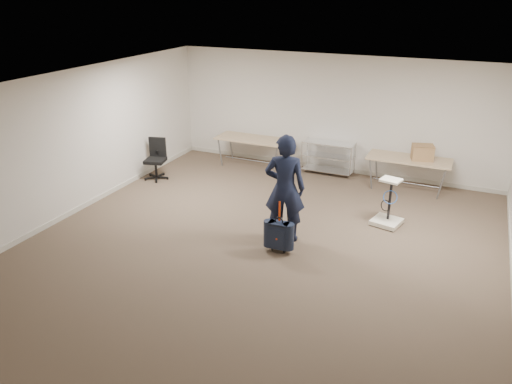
% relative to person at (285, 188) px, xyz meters
% --- Properties ---
extents(ground, '(9.00, 9.00, 0.00)m').
position_rel_person_xyz_m(ground, '(-0.25, -0.62, -0.98)').
color(ground, '#4C3C2E').
rests_on(ground, ground).
extents(room_shell, '(8.00, 9.00, 9.00)m').
position_rel_person_xyz_m(room_shell, '(-0.25, 0.76, -0.93)').
color(room_shell, silver).
rests_on(room_shell, ground).
extents(folding_table_left, '(1.80, 0.75, 0.73)m').
position_rel_person_xyz_m(folding_table_left, '(-2.15, 3.33, -0.30)').
color(folding_table_left, tan).
rests_on(folding_table_left, ground).
extents(folding_table_right, '(1.80, 0.75, 0.73)m').
position_rel_person_xyz_m(folding_table_right, '(1.65, 3.33, -0.30)').
color(folding_table_right, tan).
rests_on(folding_table_right, ground).
extents(wire_shelf, '(1.22, 0.47, 0.80)m').
position_rel_person_xyz_m(wire_shelf, '(-0.25, 3.58, -0.54)').
color(wire_shelf, silver).
rests_on(wire_shelf, ground).
extents(person, '(0.81, 0.64, 1.95)m').
position_rel_person_xyz_m(person, '(0.00, 0.00, 0.00)').
color(person, black).
rests_on(person, ground).
extents(suitcase, '(0.35, 0.22, 0.94)m').
position_rel_person_xyz_m(suitcase, '(0.10, -0.50, -0.66)').
color(suitcase, black).
rests_on(suitcase, ground).
extents(office_chair, '(0.58, 0.58, 0.96)m').
position_rel_person_xyz_m(office_chair, '(-3.85, 1.62, -0.69)').
color(office_chair, black).
rests_on(office_chair, ground).
extents(equipment_cart, '(0.61, 0.61, 0.93)m').
position_rel_person_xyz_m(equipment_cart, '(1.59, 1.33, -0.73)').
color(equipment_cart, beige).
rests_on(equipment_cart, ground).
extents(cardboard_box, '(0.52, 0.44, 0.33)m').
position_rel_person_xyz_m(cardboard_box, '(1.91, 3.34, -0.08)').
color(cardboard_box, '#9E6849').
rests_on(cardboard_box, folding_table_right).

